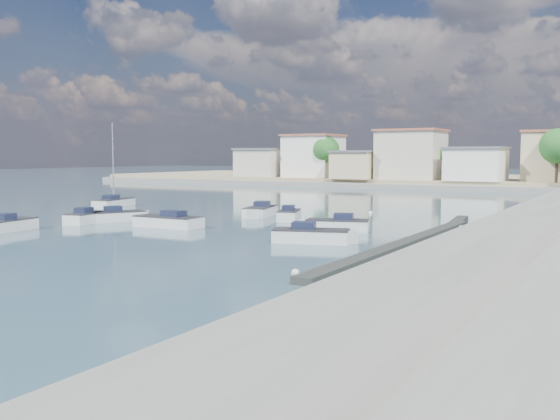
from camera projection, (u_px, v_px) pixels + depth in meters
The scene contains 15 objects.
ground at pixel (435, 206), 66.22m from camera, with size 400.00×400.00×0.00m, color #2C4A59.
breakwater at pixel (418, 238), 39.24m from camera, with size 2.00×31.02×0.35m.
far_shore_land at pixel (519, 182), 110.91m from camera, with size 160.00×40.00×1.40m, color gray.
far_shore_quay at pixel (495, 189), 92.87m from camera, with size 160.00×2.50×0.80m, color slate.
shore_trees at pixel (555, 149), 85.69m from camera, with size 74.56×38.32×7.92m.
motorboat_a at pixel (12, 225), 44.73m from camera, with size 2.40×4.70×1.48m.
motorboat_b at pixel (121, 217), 51.04m from camera, with size 3.43×4.60×1.48m.
motorboat_c at pixel (165, 222), 46.97m from camera, with size 6.00×2.08×1.48m.
motorboat_d at pixel (334, 226), 44.44m from camera, with size 5.02×3.14×1.48m.
motorboat_e at pixel (89, 218), 49.97m from camera, with size 2.47×4.71×1.48m.
motorboat_f at pixel (289, 215), 52.16m from camera, with size 2.79×4.28×1.48m.
motorboat_g at pixel (260, 212), 55.31m from camera, with size 3.25×5.72×1.48m.
motorboat_h at pixel (315, 236), 38.50m from camera, with size 5.28×3.28×1.48m.
sailboat at pixel (115, 203), 65.73m from camera, with size 2.92×6.08×9.00m.
mooring_buoys at pixel (412, 235), 41.95m from camera, with size 16.07×29.85×0.38m.
Camera 1 is at (19.02, -25.32, 5.37)m, focal length 40.00 mm.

